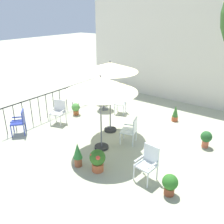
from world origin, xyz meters
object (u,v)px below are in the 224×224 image
patio_chair_0 (121,101)px  potted_plant_5 (175,114)px  potted_plant_4 (101,95)px  cafe_table_0 (104,98)px  potted_plant_0 (170,184)px  patio_chair_1 (131,129)px  patio_umbrella_0 (110,68)px  patio_chair_4 (20,121)px  potted_plant_2 (76,108)px  potted_plant_1 (98,160)px  patio_chair_3 (59,110)px  potted_plant_3 (206,138)px  patio_umbrella_1 (100,85)px  patio_chair_2 (148,161)px  potted_plant_6 (78,154)px

patio_chair_0 → potted_plant_5: patio_chair_0 is taller
potted_plant_4 → potted_plant_5: potted_plant_4 is taller
cafe_table_0 → potted_plant_0: cafe_table_0 is taller
cafe_table_0 → patio_chair_1: 3.14m
patio_umbrella_0 → patio_chair_4: patio_umbrella_0 is taller
patio_umbrella_0 → potted_plant_2: size_ratio=5.07×
patio_chair_4 → potted_plant_2: 2.42m
potted_plant_1 → patio_chair_3: bearing=154.9°
potted_plant_4 → patio_chair_0: bearing=-14.4°
cafe_table_0 → potted_plant_0: size_ratio=1.36×
patio_chair_1 → potted_plant_1: patio_chair_1 is taller
patio_chair_0 → patio_chair_1: (1.76, -1.97, -0.02)m
cafe_table_0 → potted_plant_5: bearing=13.2°
cafe_table_0 → potted_plant_3: size_ratio=1.35×
potted_plant_4 → potted_plant_0: bearing=-36.6°
patio_umbrella_0 → patio_chair_3: bearing=-162.5°
patio_umbrella_0 → patio_umbrella_1: size_ratio=1.07×
cafe_table_0 → patio_chair_2: 4.99m
patio_umbrella_1 → potted_plant_6: size_ratio=3.30×
cafe_table_0 → potted_plant_1: (2.65, -3.61, -0.16)m
patio_chair_1 → patio_chair_3: (-3.08, -0.32, 0.01)m
patio_umbrella_1 → patio_chair_0: bearing=113.1°
patio_chair_0 → potted_plant_6: size_ratio=1.31×
patio_chair_3 → potted_plant_3: size_ratio=1.64×
patio_umbrella_0 → potted_plant_1: patio_umbrella_0 is taller
patio_chair_2 → patio_chair_4: size_ratio=1.07×
potted_plant_4 → patio_chair_4: bearing=-95.2°
patio_chair_3 → potted_plant_5: (3.54, 2.84, -0.21)m
cafe_table_0 → patio_chair_3: (-0.52, -2.13, 0.00)m
potted_plant_3 → potted_plant_6: bearing=-128.8°
patio_umbrella_1 → cafe_table_0: patio_umbrella_1 is taller
patio_umbrella_1 → patio_chair_0: size_ratio=2.52×
patio_umbrella_0 → patio_chair_1: (1.08, -0.32, -1.79)m
patio_chair_2 → potted_plant_1: size_ratio=1.49×
patio_chair_0 → potted_plant_0: patio_chair_0 is taller
potted_plant_1 → potted_plant_6: (-0.58, -0.16, 0.04)m
cafe_table_0 → potted_plant_6: 4.30m
potted_plant_2 → patio_chair_0: bearing=44.6°
patio_umbrella_0 → potted_plant_3: bearing=16.0°
cafe_table_0 → patio_chair_0: patio_chair_0 is taller
patio_chair_1 → cafe_table_0: bearing=144.7°
patio_chair_1 → potted_plant_0: size_ratio=1.64×
patio_umbrella_0 → patio_chair_0: patio_umbrella_0 is taller
patio_chair_3 → potted_plant_6: patio_chair_3 is taller
patio_umbrella_1 → patio_chair_4: (-2.89, -0.93, -1.58)m
patio_chair_4 → patio_chair_2: bearing=5.5°
patio_chair_1 → potted_plant_0: bearing=-36.3°
potted_plant_4 → potted_plant_6: size_ratio=1.06×
patio_chair_0 → patio_chair_4: 4.09m
patio_umbrella_0 → patio_chair_0: bearing=112.4°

